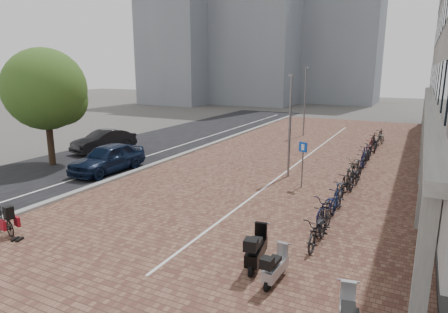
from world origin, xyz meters
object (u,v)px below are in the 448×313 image
(car_dark, at_px, (104,141))
(parking_sign, at_px, (303,158))
(hero_bike, at_px, (4,220))
(scooter_mid, at_px, (256,248))
(scooter_front, at_px, (275,266))
(car_navy, at_px, (108,158))

(car_dark, bearing_deg, parking_sign, 3.62)
(hero_bike, distance_m, scooter_mid, 8.77)
(scooter_front, distance_m, scooter_mid, 0.95)
(scooter_front, bearing_deg, hero_bike, -169.34)
(scooter_front, bearing_deg, scooter_mid, 147.07)
(scooter_front, xyz_separation_m, parking_sign, (-1.70, 8.45, 0.98))
(car_navy, distance_m, scooter_front, 13.58)
(scooter_front, bearing_deg, car_dark, 149.93)
(scooter_mid, height_order, parking_sign, parking_sign)
(scooter_front, bearing_deg, car_navy, 154.51)
(scooter_mid, bearing_deg, hero_bike, -177.29)
(hero_bike, distance_m, scooter_front, 9.43)
(scooter_front, distance_m, parking_sign, 8.67)
(scooter_mid, bearing_deg, parking_sign, 87.52)
(car_navy, distance_m, scooter_mid, 12.63)
(car_navy, height_order, scooter_mid, car_navy)
(car_dark, distance_m, scooter_mid, 18.13)
(hero_bike, xyz_separation_m, parking_sign, (7.65, 9.70, 0.97))
(car_dark, distance_m, parking_sign, 14.44)
(car_dark, bearing_deg, scooter_mid, -21.47)
(scooter_front, height_order, parking_sign, parking_sign)
(car_navy, xyz_separation_m, hero_bike, (2.58, -7.73, -0.28))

